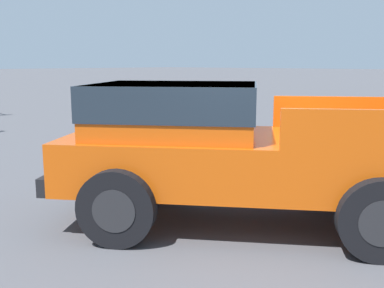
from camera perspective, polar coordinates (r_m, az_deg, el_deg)
ground_plane at (r=6.44m, az=3.91°, el=-9.88°), size 320.00×320.00×0.00m
orange_pickup_truck at (r=6.21m, az=3.96°, el=0.03°), size 4.54×5.40×1.94m
red_convertible_car at (r=9.35m, az=21.67°, el=-1.45°), size 3.80×4.34×1.11m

